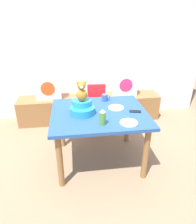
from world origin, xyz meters
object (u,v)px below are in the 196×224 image
at_px(book_stack, 84,95).
at_px(coffee_mug, 105,98).
at_px(ketchup_bottle, 103,117).
at_px(dinner_plate_far, 129,123).
at_px(dinner_plate_near, 116,108).
at_px(cell_phone, 135,111).
at_px(dining_table, 99,119).
at_px(infant_seat_teal, 82,108).
at_px(teddy_bear, 82,92).
at_px(pillow_floral_left, 48,87).
at_px(highchair, 97,102).
at_px(pillow_floral_right, 125,84).

xyz_separation_m(book_stack, coffee_mug, (0.23, -0.90, 0.30)).
xyz_separation_m(ketchup_bottle, dinner_plate_far, (0.30, -0.01, -0.08)).
xyz_separation_m(dinner_plate_near, cell_phone, (0.21, -0.14, -0.00)).
relative_size(dining_table, ketchup_bottle, 6.39).
xyz_separation_m(infant_seat_teal, teddy_bear, (-0.00, -0.00, 0.21)).
height_order(infant_seat_teal, ketchup_bottle, ketchup_bottle).
bearing_deg(dinner_plate_far, infant_seat_teal, 146.37).
relative_size(pillow_floral_left, coffee_mug, 3.67).
distance_m(infant_seat_teal, dinner_plate_far, 0.60).
xyz_separation_m(book_stack, cell_phone, (0.55, -1.30, 0.25)).
distance_m(highchair, ketchup_bottle, 1.18).
relative_size(pillow_floral_right, dinner_plate_far, 2.20).
distance_m(teddy_bear, coffee_mug, 0.54).
bearing_deg(highchair, dinner_plate_far, -79.99).
relative_size(highchair, dinner_plate_near, 3.95).
relative_size(highchair, cell_phone, 5.49).
xyz_separation_m(dining_table, highchair, (0.09, 0.81, -0.12)).
xyz_separation_m(highchair, teddy_bear, (-0.29, -0.82, 0.50)).
bearing_deg(dining_table, ketchup_bottle, -91.22).
height_order(coffee_mug, cell_phone, coffee_mug).
xyz_separation_m(highchair, dinner_plate_near, (0.15, -0.73, 0.22)).
relative_size(pillow_floral_left, ketchup_bottle, 2.38).
bearing_deg(cell_phone, dinner_plate_far, 165.30).
bearing_deg(pillow_floral_left, teddy_bear, -66.93).
distance_m(pillow_floral_right, dining_table, 1.39).
height_order(book_stack, highchair, highchair).
relative_size(book_stack, infant_seat_teal, 0.61).
xyz_separation_m(book_stack, highchair, (0.19, -0.44, 0.03)).
bearing_deg(dinner_plate_far, book_stack, 103.88).
bearing_deg(pillow_floral_left, cell_phone, -47.35).
xyz_separation_m(pillow_floral_left, dining_table, (0.73, -1.23, -0.04)).
xyz_separation_m(pillow_floral_left, book_stack, (0.63, 0.02, -0.19)).
distance_m(pillow_floral_right, dinner_plate_far, 1.60).
relative_size(coffee_mug, dinner_plate_far, 0.60).
xyz_separation_m(highchair, cell_phone, (0.36, -0.87, 0.22)).
bearing_deg(dinner_plate_near, ketchup_bottle, -121.02).
height_order(dining_table, infant_seat_teal, infant_seat_teal).
height_order(pillow_floral_right, highchair, pillow_floral_right).
distance_m(dinner_plate_near, dinner_plate_far, 0.42).
relative_size(dining_table, infant_seat_teal, 3.58).
bearing_deg(coffee_mug, pillow_floral_left, 134.37).
xyz_separation_m(book_stack, teddy_bear, (-0.11, -1.25, 0.53)).
bearing_deg(dining_table, dinner_plate_near, 18.92).
xyz_separation_m(pillow_floral_right, dinner_plate_near, (-0.42, -1.15, 0.07)).
bearing_deg(dining_table, infant_seat_teal, -178.84).
height_order(pillow_floral_left, dining_table, pillow_floral_left).
height_order(highchair, dinner_plate_far, highchair).
bearing_deg(teddy_bear, infant_seat_teal, 90.00).
distance_m(infant_seat_teal, ketchup_bottle, 0.37).
xyz_separation_m(pillow_floral_left, coffee_mug, (0.86, -0.88, 0.11)).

